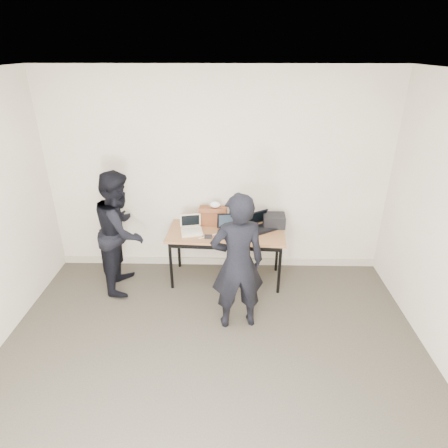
{
  "coord_description": "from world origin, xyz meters",
  "views": [
    {
      "loc": [
        0.19,
        -2.44,
        2.88
      ],
      "look_at": [
        0.1,
        1.6,
        0.95
      ],
      "focal_mm": 30.0,
      "sensor_mm": 36.0,
      "label": 1
    }
  ],
  "objects_px": {
    "laptop_beige": "(191,229)",
    "person_observer": "(121,231)",
    "person_typist": "(238,263)",
    "equipment_box": "(274,220)",
    "leather_satchel": "(213,216)",
    "laptop_right": "(261,225)",
    "laptop_center": "(230,229)",
    "desk": "(226,236)"
  },
  "relations": [
    {
      "from": "person_typist",
      "to": "person_observer",
      "type": "height_order",
      "value": "person_typist"
    },
    {
      "from": "laptop_beige",
      "to": "person_typist",
      "type": "height_order",
      "value": "person_typist"
    },
    {
      "from": "desk",
      "to": "leather_satchel",
      "type": "distance_m",
      "value": 0.34
    },
    {
      "from": "laptop_beige",
      "to": "equipment_box",
      "type": "distance_m",
      "value": 1.09
    },
    {
      "from": "desk",
      "to": "laptop_beige",
      "type": "bearing_deg",
      "value": -175.97
    },
    {
      "from": "desk",
      "to": "laptop_right",
      "type": "relative_size",
      "value": 3.74
    },
    {
      "from": "desk",
      "to": "laptop_center",
      "type": "bearing_deg",
      "value": -22.19
    },
    {
      "from": "person_observer",
      "to": "laptop_right",
      "type": "bearing_deg",
      "value": -84.3
    },
    {
      "from": "person_observer",
      "to": "equipment_box",
      "type": "bearing_deg",
      "value": -83.1
    },
    {
      "from": "leather_satchel",
      "to": "person_typist",
      "type": "distance_m",
      "value": 1.16
    },
    {
      "from": "person_typist",
      "to": "laptop_beige",
      "type": "bearing_deg",
      "value": -66.63
    },
    {
      "from": "equipment_box",
      "to": "laptop_beige",
      "type": "bearing_deg",
      "value": -169.5
    },
    {
      "from": "laptop_right",
      "to": "equipment_box",
      "type": "distance_m",
      "value": 0.19
    },
    {
      "from": "laptop_right",
      "to": "person_observer",
      "type": "relative_size",
      "value": 0.26
    },
    {
      "from": "laptop_beige",
      "to": "person_typist",
      "type": "distance_m",
      "value": 1.05
    },
    {
      "from": "person_typist",
      "to": "equipment_box",
      "type": "bearing_deg",
      "value": -124.8
    },
    {
      "from": "laptop_beige",
      "to": "laptop_right",
      "type": "distance_m",
      "value": 0.91
    },
    {
      "from": "desk",
      "to": "laptop_right",
      "type": "bearing_deg",
      "value": 18.38
    },
    {
      "from": "laptop_beige",
      "to": "person_observer",
      "type": "distance_m",
      "value": 0.88
    },
    {
      "from": "laptop_center",
      "to": "person_observer",
      "type": "bearing_deg",
      "value": 177.03
    },
    {
      "from": "person_typist",
      "to": "person_observer",
      "type": "relative_size",
      "value": 1.02
    },
    {
      "from": "laptop_center",
      "to": "person_typist",
      "type": "bearing_deg",
      "value": -91.91
    },
    {
      "from": "laptop_center",
      "to": "leather_satchel",
      "type": "height_order",
      "value": "leather_satchel"
    },
    {
      "from": "laptop_beige",
      "to": "equipment_box",
      "type": "bearing_deg",
      "value": -1.33
    },
    {
      "from": "laptop_center",
      "to": "laptop_right",
      "type": "height_order",
      "value": "laptop_center"
    },
    {
      "from": "leather_satchel",
      "to": "person_typist",
      "type": "bearing_deg",
      "value": -70.48
    },
    {
      "from": "laptop_beige",
      "to": "equipment_box",
      "type": "xyz_separation_m",
      "value": [
        1.08,
        0.2,
        0.04
      ]
    },
    {
      "from": "laptop_beige",
      "to": "person_observer",
      "type": "xyz_separation_m",
      "value": [
        -0.87,
        -0.13,
        0.02
      ]
    },
    {
      "from": "leather_satchel",
      "to": "person_typist",
      "type": "relative_size",
      "value": 0.23
    },
    {
      "from": "laptop_center",
      "to": "person_typist",
      "type": "xyz_separation_m",
      "value": [
        0.08,
        -0.86,
        0.02
      ]
    },
    {
      "from": "equipment_box",
      "to": "person_observer",
      "type": "bearing_deg",
      "value": -170.51
    },
    {
      "from": "desk",
      "to": "laptop_right",
      "type": "height_order",
      "value": "laptop_right"
    },
    {
      "from": "laptop_right",
      "to": "leather_satchel",
      "type": "bearing_deg",
      "value": 137.94
    },
    {
      "from": "desk",
      "to": "laptop_right",
      "type": "distance_m",
      "value": 0.48
    },
    {
      "from": "equipment_box",
      "to": "person_observer",
      "type": "height_order",
      "value": "person_observer"
    },
    {
      "from": "laptop_right",
      "to": "person_typist",
      "type": "relative_size",
      "value": 0.26
    },
    {
      "from": "leather_satchel",
      "to": "desk",
      "type": "bearing_deg",
      "value": -48.09
    },
    {
      "from": "leather_satchel",
      "to": "person_observer",
      "type": "xyz_separation_m",
      "value": [
        -1.14,
        -0.36,
        -0.06
      ]
    },
    {
      "from": "laptop_beige",
      "to": "leather_satchel",
      "type": "xyz_separation_m",
      "value": [
        0.27,
        0.23,
        0.08
      ]
    },
    {
      "from": "leather_satchel",
      "to": "laptop_right",
      "type": "bearing_deg",
      "value": -5.58
    },
    {
      "from": "equipment_box",
      "to": "person_observer",
      "type": "xyz_separation_m",
      "value": [
        -1.95,
        -0.33,
        -0.02
      ]
    },
    {
      "from": "equipment_box",
      "to": "person_observer",
      "type": "relative_size",
      "value": 0.18
    }
  ]
}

